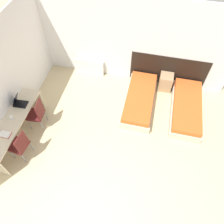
{
  "coord_description": "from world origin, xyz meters",
  "views": [
    {
      "loc": [
        0.77,
        -0.95,
        5.17
      ],
      "look_at": [
        0.0,
        2.37,
        0.55
      ],
      "focal_mm": 35.0,
      "sensor_mm": 36.0,
      "label": 1
    }
  ],
  "objects_px": {
    "chair_near_notebook": "(20,145)",
    "laptop": "(19,102)",
    "bed_near_window": "(140,100)",
    "nightstand": "(166,82)",
    "bed_near_door": "(186,108)",
    "chair_near_laptop": "(37,113)"
  },
  "relations": [
    {
      "from": "chair_near_notebook",
      "to": "laptop",
      "type": "bearing_deg",
      "value": 120.61
    },
    {
      "from": "bed_near_window",
      "to": "nightstand",
      "type": "bearing_deg",
      "value": 50.21
    },
    {
      "from": "bed_near_door",
      "to": "chair_near_notebook",
      "type": "height_order",
      "value": "chair_near_notebook"
    },
    {
      "from": "chair_near_laptop",
      "to": "bed_near_door",
      "type": "bearing_deg",
      "value": 13.47
    },
    {
      "from": "nightstand",
      "to": "chair_near_laptop",
      "type": "height_order",
      "value": "chair_near_laptop"
    },
    {
      "from": "chair_near_notebook",
      "to": "laptop",
      "type": "distance_m",
      "value": 1.13
    },
    {
      "from": "nightstand",
      "to": "laptop",
      "type": "xyz_separation_m",
      "value": [
        -3.68,
        -2.13,
        0.53
      ]
    },
    {
      "from": "bed_near_door",
      "to": "laptop",
      "type": "relative_size",
      "value": 5.71
    },
    {
      "from": "bed_near_window",
      "to": "nightstand",
      "type": "height_order",
      "value": "nightstand"
    },
    {
      "from": "chair_near_laptop",
      "to": "bed_near_window",
      "type": "bearing_deg",
      "value": 22.34
    },
    {
      "from": "bed_near_window",
      "to": "nightstand",
      "type": "distance_m",
      "value": 1.06
    },
    {
      "from": "nightstand",
      "to": "chair_near_laptop",
      "type": "bearing_deg",
      "value": -146.04
    },
    {
      "from": "chair_near_laptop",
      "to": "chair_near_notebook",
      "type": "xyz_separation_m",
      "value": [
        -0.0,
        -0.96,
        0.0
      ]
    },
    {
      "from": "bed_near_window",
      "to": "laptop",
      "type": "xyz_separation_m",
      "value": [
        -3.0,
        -1.32,
        0.62
      ]
    },
    {
      "from": "nightstand",
      "to": "laptop",
      "type": "relative_size",
      "value": 1.54
    },
    {
      "from": "chair_near_notebook",
      "to": "nightstand",
      "type": "bearing_deg",
      "value": 50.83
    },
    {
      "from": "nightstand",
      "to": "chair_near_laptop",
      "type": "distance_m",
      "value": 3.9
    },
    {
      "from": "bed_near_window",
      "to": "bed_near_door",
      "type": "distance_m",
      "value": 1.36
    },
    {
      "from": "laptop",
      "to": "nightstand",
      "type": "bearing_deg",
      "value": 26.53
    },
    {
      "from": "chair_near_notebook",
      "to": "laptop",
      "type": "xyz_separation_m",
      "value": [
        -0.45,
        1.01,
        0.27
      ]
    },
    {
      "from": "nightstand",
      "to": "chair_near_laptop",
      "type": "relative_size",
      "value": 0.56
    },
    {
      "from": "nightstand",
      "to": "laptop",
      "type": "height_order",
      "value": "laptop"
    }
  ]
}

